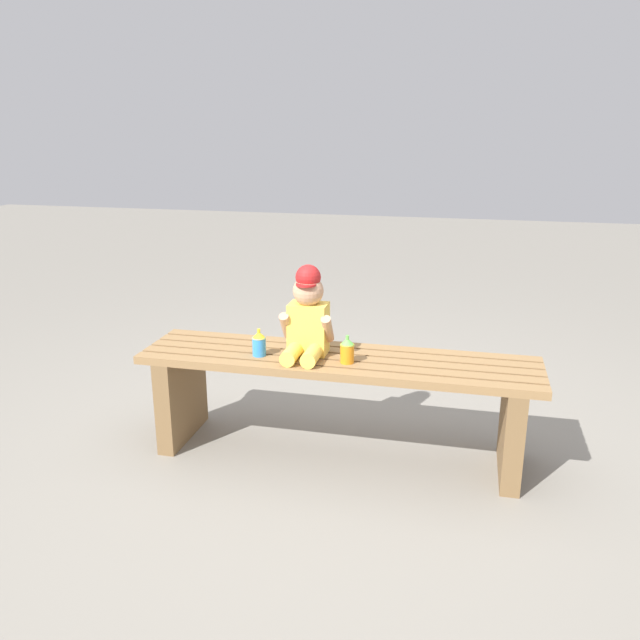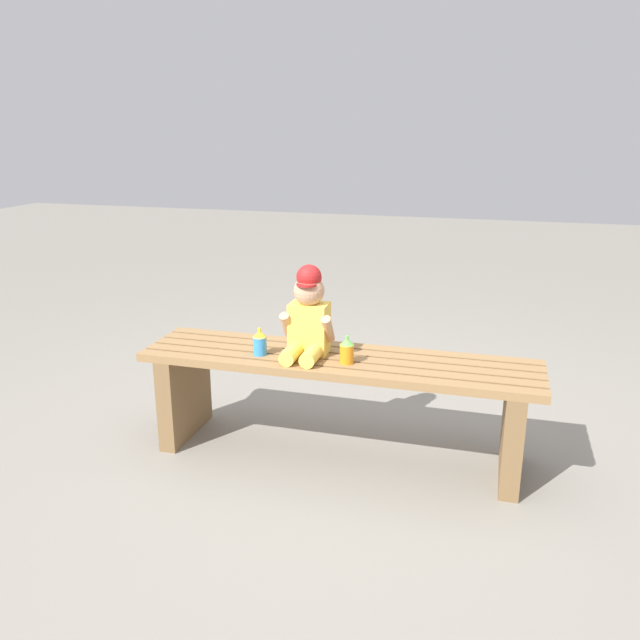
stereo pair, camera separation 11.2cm
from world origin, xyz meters
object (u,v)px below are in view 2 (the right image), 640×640
Objects in this scene: park_bench at (338,389)px; sippy_cup_left at (260,342)px; sippy_cup_right at (347,350)px; child_figure at (308,316)px.

park_bench is 0.41m from sippy_cup_left.
sippy_cup_left and sippy_cup_right have the same top height.
sippy_cup_right is at bearing -18.75° from child_figure.
park_bench is at bearing 10.57° from sippy_cup_left.
sippy_cup_left is (-0.21, -0.07, -0.12)m from child_figure.
child_figure is at bearing 17.66° from sippy_cup_left.
child_figure is 3.26× the size of sippy_cup_left.
sippy_cup_right is (0.40, 0.00, 0.00)m from sippy_cup_left.
child_figure is 0.24m from sippy_cup_right.
park_bench is 4.37× the size of child_figure.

